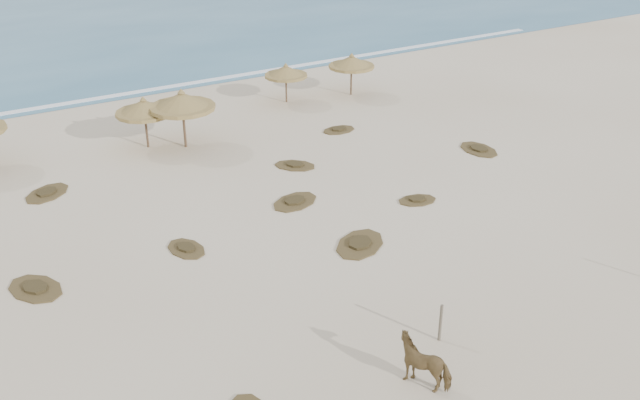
{
  "coord_description": "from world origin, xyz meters",
  "views": [
    {
      "loc": [
        -11.58,
        -17.72,
        14.04
      ],
      "look_at": [
        2.12,
        5.0,
        0.91
      ],
      "focal_mm": 40.0,
      "sensor_mm": 36.0,
      "label": 1
    }
  ],
  "objects": [
    {
      "name": "foam_line",
      "position": [
        0.0,
        26.0,
        0.0
      ],
      "size": [
        70.0,
        0.6,
        0.01
      ],
      "primitive_type": "cube",
      "color": "white",
      "rests_on": "ground"
    },
    {
      "name": "scrub_5",
      "position": [
        13.13,
        7.33,
        0.05
      ],
      "size": [
        1.7,
        2.48,
        0.16
      ],
      "rotation": [
        0.0,
        0.0,
        1.5
      ],
      "color": "brown",
      "rests_on": "ground"
    },
    {
      "name": "ground",
      "position": [
        0.0,
        0.0,
        0.0
      ],
      "size": [
        160.0,
        160.0,
        0.0
      ],
      "primitive_type": "plane",
      "color": "beige",
      "rests_on": "ground"
    },
    {
      "name": "scrub_6",
      "position": [
        -7.19,
        13.49,
        0.05
      ],
      "size": [
        2.76,
        2.64,
        0.16
      ],
      "rotation": [
        0.0,
        0.0,
        0.69
      ],
      "color": "brown",
      "rests_on": "ground"
    },
    {
      "name": "palapa_4",
      "position": [
        8.35,
        19.33,
        1.9
      ],
      "size": [
        3.48,
        3.48,
        2.45
      ],
      "rotation": [
        0.0,
        0.0,
        0.43
      ],
      "color": "brown",
      "rests_on": "ground"
    },
    {
      "name": "palapa_2",
      "position": [
        -1.39,
        16.6,
        2.14
      ],
      "size": [
        3.88,
        3.88,
        2.76
      ],
      "rotation": [
        0.0,
        0.0,
        -0.41
      ],
      "color": "brown",
      "rests_on": "ground"
    },
    {
      "name": "scrub_9",
      "position": [
        2.36,
        2.34,
        0.05
      ],
      "size": [
        3.13,
        2.88,
        0.16
      ],
      "rotation": [
        0.0,
        0.0,
        0.59
      ],
      "color": "brown",
      "rests_on": "ground"
    },
    {
      "name": "scrub_3",
      "position": [
        2.0,
        6.94,
        0.05
      ],
      "size": [
        2.72,
        2.22,
        0.16
      ],
      "rotation": [
        0.0,
        0.0,
        0.34
      ],
      "color": "brown",
      "rests_on": "ground"
    },
    {
      "name": "scrub_1",
      "position": [
        -9.26,
        5.66,
        0.05
      ],
      "size": [
        2.33,
        2.77,
        0.16
      ],
      "rotation": [
        0.0,
        0.0,
        1.97
      ],
      "color": "brown",
      "rests_on": "ground"
    },
    {
      "name": "scrub_7",
      "position": [
        3.96,
        10.43,
        0.05
      ],
      "size": [
        2.39,
        2.39,
        0.16
      ],
      "rotation": [
        0.0,
        0.0,
        2.35
      ],
      "color": "brown",
      "rests_on": "ground"
    },
    {
      "name": "scrub_4",
      "position": [
        6.72,
        4.28,
        0.05
      ],
      "size": [
        1.96,
        1.48,
        0.16
      ],
      "rotation": [
        0.0,
        0.0,
        2.94
      ],
      "color": "brown",
      "rests_on": "ground"
    },
    {
      "name": "palapa_3",
      "position": [
        0.31,
        15.61,
        2.46
      ],
      "size": [
        3.6,
        3.6,
        3.16
      ],
      "rotation": [
        0.0,
        0.0,
        -0.07
      ],
      "color": "brown",
      "rests_on": "ground"
    },
    {
      "name": "palapa_5",
      "position": [
        12.57,
        18.52,
        2.08
      ],
      "size": [
        3.76,
        3.76,
        2.69
      ],
      "rotation": [
        0.0,
        0.0,
        -0.4
      ],
      "color": "brown",
      "rests_on": "ground"
    },
    {
      "name": "scrub_10",
      "position": [
        8.46,
        13.49,
        0.05
      ],
      "size": [
        1.95,
        1.29,
        0.16
      ],
      "rotation": [
        0.0,
        0.0,
        0.02
      ],
      "color": "brown",
      "rests_on": "ground"
    },
    {
      "name": "horse",
      "position": [
        -0.5,
        -5.28,
        0.74
      ],
      "size": [
        1.56,
        1.9,
        1.47
      ],
      "primitive_type": "imported",
      "rotation": [
        0.0,
        0.0,
        3.67
      ],
      "color": "olive",
      "rests_on": "ground"
    },
    {
      "name": "scrub_2",
      "position": [
        -3.64,
        5.53,
        0.05
      ],
      "size": [
        1.57,
        2.1,
        0.16
      ],
      "rotation": [
        0.0,
        0.0,
        1.76
      ],
      "color": "brown",
      "rests_on": "ground"
    },
    {
      "name": "fence_post_near",
      "position": [
        1.13,
        -3.98,
        0.66
      ],
      "size": [
        0.13,
        0.13,
        1.33
      ],
      "primitive_type": "cylinder",
      "rotation": [
        0.0,
        0.0,
        0.42
      ],
      "color": "#645C4B",
      "rests_on": "ground"
    }
  ]
}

